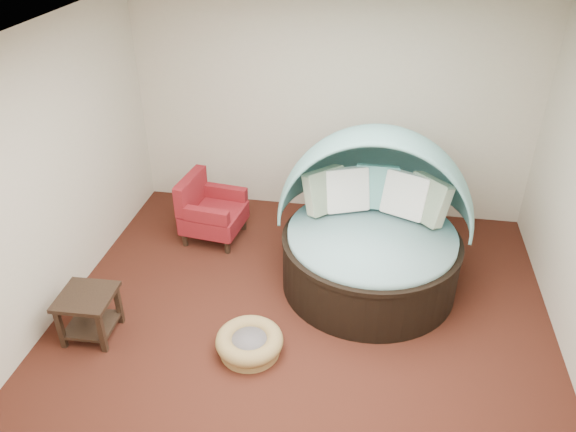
% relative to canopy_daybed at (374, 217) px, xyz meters
% --- Properties ---
extents(floor, '(5.00, 5.00, 0.00)m').
position_rel_canopy_daybed_xyz_m(floor, '(-0.63, -0.98, -0.81)').
color(floor, '#481E14').
rests_on(floor, ground).
extents(wall_back, '(5.00, 0.00, 5.00)m').
position_rel_canopy_daybed_xyz_m(wall_back, '(-0.63, 1.52, 0.59)').
color(wall_back, beige).
rests_on(wall_back, floor).
extents(wall_left, '(0.00, 5.00, 5.00)m').
position_rel_canopy_daybed_xyz_m(wall_left, '(-3.13, -0.98, 0.59)').
color(wall_left, beige).
rests_on(wall_left, floor).
extents(ceiling, '(5.00, 5.00, 0.00)m').
position_rel_canopy_daybed_xyz_m(ceiling, '(-0.63, -0.98, 1.99)').
color(ceiling, white).
rests_on(ceiling, wall_back).
extents(canopy_daybed, '(2.06, 1.92, 1.74)m').
position_rel_canopy_daybed_xyz_m(canopy_daybed, '(0.00, 0.00, 0.00)').
color(canopy_daybed, black).
rests_on(canopy_daybed, floor).
extents(pet_basket, '(0.72, 0.72, 0.22)m').
position_rel_canopy_daybed_xyz_m(pet_basket, '(-1.05, -1.34, -0.69)').
color(pet_basket, olive).
rests_on(pet_basket, floor).
extents(red_armchair, '(0.77, 0.78, 0.81)m').
position_rel_canopy_daybed_xyz_m(red_armchair, '(-1.98, 0.53, -0.43)').
color(red_armchair, black).
rests_on(red_armchair, floor).
extents(side_table, '(0.53, 0.53, 0.49)m').
position_rel_canopy_daybed_xyz_m(side_table, '(-2.63, -1.37, -0.49)').
color(side_table, black).
rests_on(side_table, floor).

